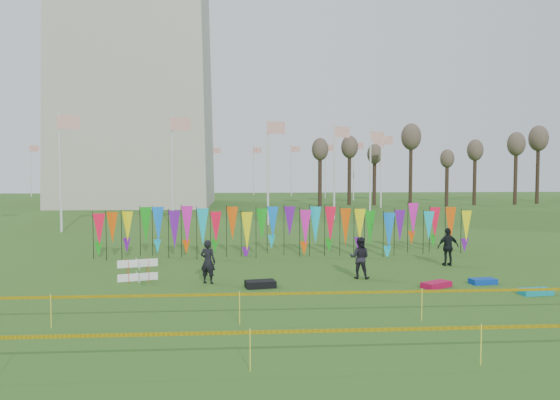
{
  "coord_description": "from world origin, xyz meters",
  "views": [
    {
      "loc": [
        -1.98,
        -17.17,
        4.2
      ],
      "look_at": [
        -0.35,
        6.0,
        2.88
      ],
      "focal_mm": 35.0,
      "sensor_mm": 36.0,
      "label": 1
    }
  ],
  "objects": [
    {
      "name": "box_kite",
      "position": [
        -5.87,
        3.38,
        0.42
      ],
      "size": [
        0.75,
        0.75,
        0.83
      ],
      "rotation": [
        0.0,
        0.0,
        0.29
      ],
      "color": "red",
      "rests_on": "ground"
    },
    {
      "name": "caution_tape_far",
      "position": [
        -0.22,
        -6.04,
        0.78
      ],
      "size": [
        26.0,
        0.02,
        0.9
      ],
      "color": "yellow",
      "rests_on": "ground"
    },
    {
      "name": "ground",
      "position": [
        0.0,
        0.0,
        0.0
      ],
      "size": [
        160.0,
        160.0,
        0.0
      ],
      "primitive_type": "plane",
      "color": "#2D4E15",
      "rests_on": "ground"
    },
    {
      "name": "person_left",
      "position": [
        -3.23,
        2.82,
        0.81
      ],
      "size": [
        0.71,
        0.62,
        1.61
      ],
      "primitive_type": "imported",
      "rotation": [
        0.0,
        0.0,
        2.75
      ],
      "color": "black",
      "rests_on": "ground"
    },
    {
      "name": "kite_bag_black",
      "position": [
        -1.33,
        2.0,
        0.12
      ],
      "size": [
        1.14,
        0.79,
        0.24
      ],
      "primitive_type": "cube",
      "rotation": [
        0.0,
        0.0,
        0.18
      ],
      "color": "black",
      "rests_on": "ground"
    },
    {
      "name": "person_right",
      "position": [
        6.97,
        5.78,
        0.83
      ],
      "size": [
        1.02,
        0.64,
        1.65
      ],
      "primitive_type": "imported",
      "rotation": [
        0.0,
        0.0,
        3.24
      ],
      "color": "black",
      "rests_on": "ground"
    },
    {
      "name": "caution_tape_near",
      "position": [
        -0.22,
        -2.57,
        0.78
      ],
      "size": [
        26.0,
        0.02,
        0.9
      ],
      "color": "yellow",
      "rests_on": "ground"
    },
    {
      "name": "kite_bag_blue",
      "position": [
        6.82,
        2.01,
        0.1
      ],
      "size": [
        0.99,
        0.61,
        0.19
      ],
      "primitive_type": "cube",
      "rotation": [
        0.0,
        0.0,
        0.14
      ],
      "color": "#0A39A8",
      "rests_on": "ground"
    },
    {
      "name": "kite_bag_teal",
      "position": [
        7.83,
        0.23,
        0.1
      ],
      "size": [
        1.09,
        0.61,
        0.2
      ],
      "primitive_type": "cube",
      "rotation": [
        0.0,
        0.0,
        0.11
      ],
      "color": "#0B8DA3",
      "rests_on": "ground"
    },
    {
      "name": "tree_line",
      "position": [
        32.0,
        44.0,
        6.17
      ],
      "size": [
        53.92,
        1.92,
        7.84
      ],
      "color": "#3B291D",
      "rests_on": "ground"
    },
    {
      "name": "flagpole_ring",
      "position": [
        -14.0,
        48.0,
        4.0
      ],
      "size": [
        57.4,
        56.16,
        8.0
      ],
      "color": "silver",
      "rests_on": "ground"
    },
    {
      "name": "banner_row",
      "position": [
        0.28,
        8.94,
        1.45
      ],
      "size": [
        18.64,
        0.64,
        2.33
      ],
      "color": "black",
      "rests_on": "ground"
    },
    {
      "name": "person_mid",
      "position": [
        2.54,
        3.34,
        0.8
      ],
      "size": [
        0.89,
        0.71,
        1.6
      ],
      "primitive_type": "imported",
      "rotation": [
        0.0,
        0.0,
        2.8
      ],
      "color": "black",
      "rests_on": "ground"
    },
    {
      "name": "kite_bag_red",
      "position": [
        4.91,
        1.54,
        0.1
      ],
      "size": [
        1.23,
        1.02,
        0.21
      ],
      "primitive_type": "cube",
      "rotation": [
        0.0,
        0.0,
        0.54
      ],
      "color": "#B00B39",
      "rests_on": "ground"
    }
  ]
}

